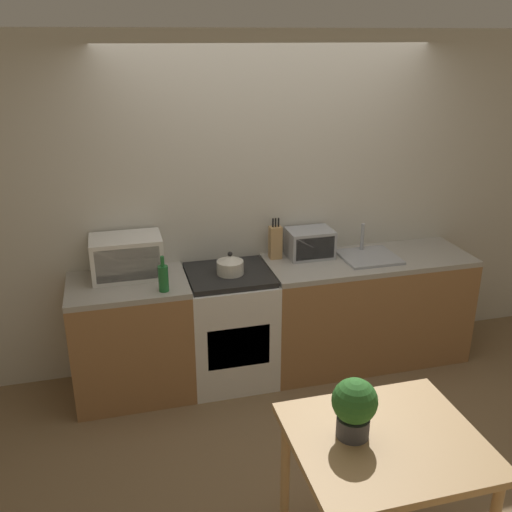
{
  "coord_description": "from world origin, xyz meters",
  "views": [
    {
      "loc": [
        -1.2,
        -3.23,
        2.56
      ],
      "look_at": [
        -0.21,
        0.5,
        1.05
      ],
      "focal_mm": 40.0,
      "sensor_mm": 36.0,
      "label": 1
    }
  ],
  "objects": [
    {
      "name": "bottle",
      "position": [
        -0.9,
        0.4,
        1.0
      ],
      "size": [
        0.07,
        0.07,
        0.26
      ],
      "color": "#1E662D",
      "rests_on": "counter_left_run"
    },
    {
      "name": "knife_block",
      "position": [
        0.02,
        0.79,
        1.03
      ],
      "size": [
        0.09,
        0.08,
        0.33
      ],
      "color": "tan",
      "rests_on": "counter_right_run"
    },
    {
      "name": "dining_table",
      "position": [
        -0.04,
        -1.27,
        0.68
      ],
      "size": [
        0.9,
        0.79,
        0.78
      ],
      "color": "tan",
      "rests_on": "ground_plane"
    },
    {
      "name": "counter_left_run",
      "position": [
        -1.14,
        0.6,
        0.45
      ],
      "size": [
        0.85,
        0.62,
        0.9
      ],
      "color": "olive",
      "rests_on": "ground_plane"
    },
    {
      "name": "wall_back",
      "position": [
        0.0,
        0.94,
        1.3
      ],
      "size": [
        10.0,
        0.06,
        2.6
      ],
      "color": "beige",
      "rests_on": "ground_plane"
    },
    {
      "name": "stove_range",
      "position": [
        -0.4,
        0.6,
        0.45
      ],
      "size": [
        0.64,
        0.62,
        0.9
      ],
      "color": "silver",
      "rests_on": "ground_plane"
    },
    {
      "name": "counter_right_run",
      "position": [
        0.75,
        0.6,
        0.45
      ],
      "size": [
        1.64,
        0.62,
        0.9
      ],
      "color": "olive",
      "rests_on": "ground_plane"
    },
    {
      "name": "toaster_oven",
      "position": [
        0.3,
        0.76,
        1.01
      ],
      "size": [
        0.36,
        0.26,
        0.22
      ],
      "color": "#999BA0",
      "rests_on": "counter_right_run"
    },
    {
      "name": "sink_basin",
      "position": [
        0.74,
        0.61,
        0.92
      ],
      "size": [
        0.43,
        0.41,
        0.24
      ],
      "color": "#999BA0",
      "rests_on": "counter_right_run"
    },
    {
      "name": "microwave",
      "position": [
        -1.12,
        0.72,
        1.05
      ],
      "size": [
        0.51,
        0.33,
        0.3
      ],
      "color": "silver",
      "rests_on": "counter_left_run"
    },
    {
      "name": "ground_plane",
      "position": [
        0.0,
        0.0,
        0.0
      ],
      "size": [
        16.0,
        16.0,
        0.0
      ],
      "primitive_type": "plane",
      "color": "brown"
    },
    {
      "name": "potted_plant",
      "position": [
        -0.19,
        -1.21,
        0.94
      ],
      "size": [
        0.22,
        0.22,
        0.3
      ],
      "color": "#424247",
      "rests_on": "dining_table"
    },
    {
      "name": "kettle",
      "position": [
        -0.39,
        0.58,
        0.97
      ],
      "size": [
        0.2,
        0.2,
        0.17
      ],
      "color": "beige",
      "rests_on": "stove_range"
    }
  ]
}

